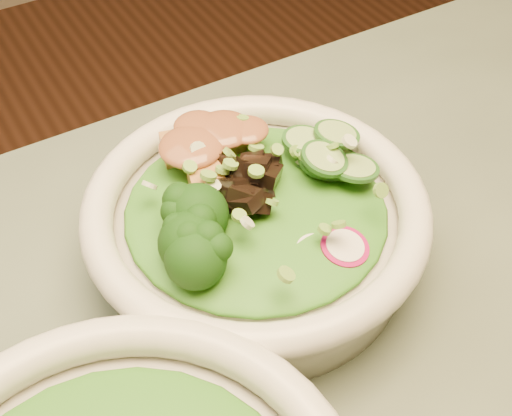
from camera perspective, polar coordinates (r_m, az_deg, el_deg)
salad_bowl at (r=0.48m, az=0.00°, el=-1.49°), size 0.23×0.23×0.06m
lettuce_bed at (r=0.47m, az=0.00°, el=0.09°), size 0.18×0.18×0.02m
broccoli_florets at (r=0.44m, az=-5.27°, el=-2.07°), size 0.08×0.07×0.04m
radish_slices at (r=0.44m, az=4.99°, el=-3.63°), size 0.10×0.05×0.02m
cucumber_slices at (r=0.49m, az=5.15°, el=3.76°), size 0.07×0.07×0.03m
mushroom_heap at (r=0.47m, az=-0.81°, el=1.75°), size 0.07×0.07×0.03m
tofu_cubes at (r=0.50m, az=-3.88°, el=4.40°), size 0.09×0.07×0.03m
peanut_sauce at (r=0.49m, az=-3.94°, el=5.38°), size 0.06×0.05×0.01m
scallion_garnish at (r=0.46m, az=0.00°, el=1.82°), size 0.17×0.17×0.02m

